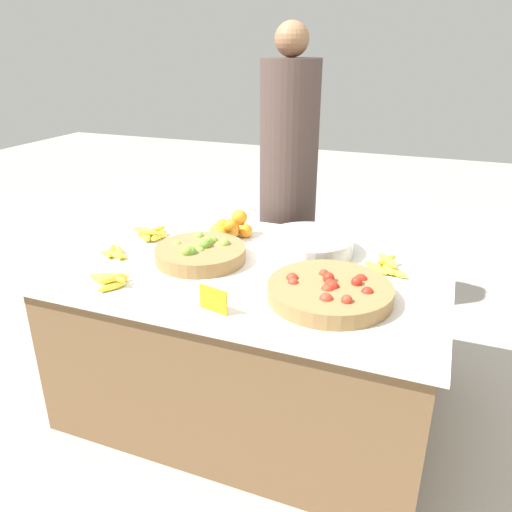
{
  "coord_description": "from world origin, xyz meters",
  "views": [
    {
      "loc": [
        0.7,
        -1.8,
        1.55
      ],
      "look_at": [
        0.0,
        0.0,
        0.73
      ],
      "focal_mm": 35.0,
      "sensor_mm": 36.0,
      "label": 1
    }
  ],
  "objects_px": {
    "tomato_basket": "(330,291)",
    "metal_bowl": "(310,244)",
    "lime_bowl": "(200,253)",
    "price_sign": "(213,300)",
    "vendor_person": "(288,193)"
  },
  "relations": [
    {
      "from": "tomato_basket",
      "to": "metal_bowl",
      "type": "xyz_separation_m",
      "value": [
        -0.19,
        0.41,
        0.01
      ]
    },
    {
      "from": "lime_bowl",
      "to": "price_sign",
      "type": "xyz_separation_m",
      "value": [
        0.25,
        -0.39,
        0.01
      ]
    },
    {
      "from": "price_sign",
      "to": "vendor_person",
      "type": "bearing_deg",
      "value": 108.3
    },
    {
      "from": "vendor_person",
      "to": "lime_bowl",
      "type": "bearing_deg",
      "value": -98.57
    },
    {
      "from": "tomato_basket",
      "to": "price_sign",
      "type": "distance_m",
      "value": 0.43
    },
    {
      "from": "tomato_basket",
      "to": "vendor_person",
      "type": "relative_size",
      "value": 0.28
    },
    {
      "from": "price_sign",
      "to": "lime_bowl",
      "type": "bearing_deg",
      "value": 135.29
    },
    {
      "from": "tomato_basket",
      "to": "metal_bowl",
      "type": "bearing_deg",
      "value": 115.06
    },
    {
      "from": "lime_bowl",
      "to": "vendor_person",
      "type": "distance_m",
      "value": 0.85
    },
    {
      "from": "tomato_basket",
      "to": "vendor_person",
      "type": "xyz_separation_m",
      "value": [
        -0.48,
        0.99,
        0.06
      ]
    },
    {
      "from": "lime_bowl",
      "to": "price_sign",
      "type": "relative_size",
      "value": 3.36
    },
    {
      "from": "tomato_basket",
      "to": "lime_bowl",
      "type": "bearing_deg",
      "value": 166.21
    },
    {
      "from": "price_sign",
      "to": "vendor_person",
      "type": "height_order",
      "value": "vendor_person"
    },
    {
      "from": "tomato_basket",
      "to": "vendor_person",
      "type": "bearing_deg",
      "value": 116.01
    },
    {
      "from": "metal_bowl",
      "to": "vendor_person",
      "type": "xyz_separation_m",
      "value": [
        -0.29,
        0.58,
        0.05
      ]
    }
  ]
}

